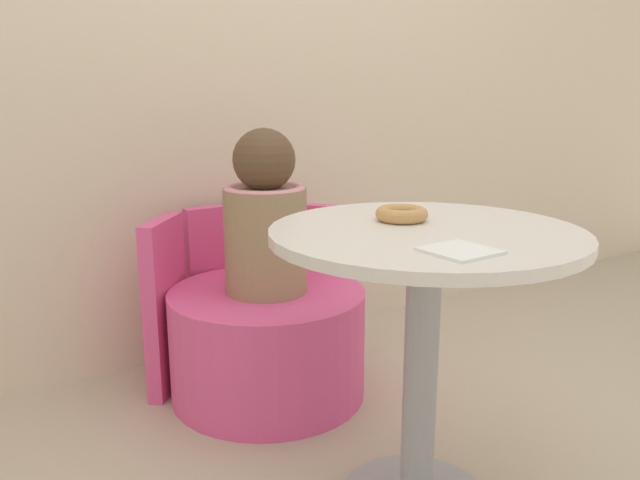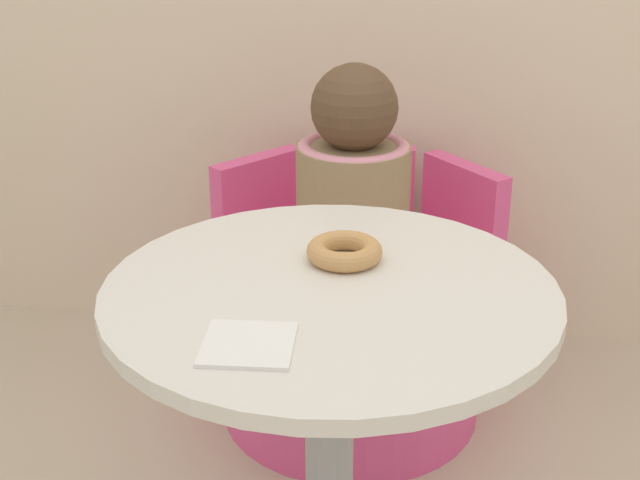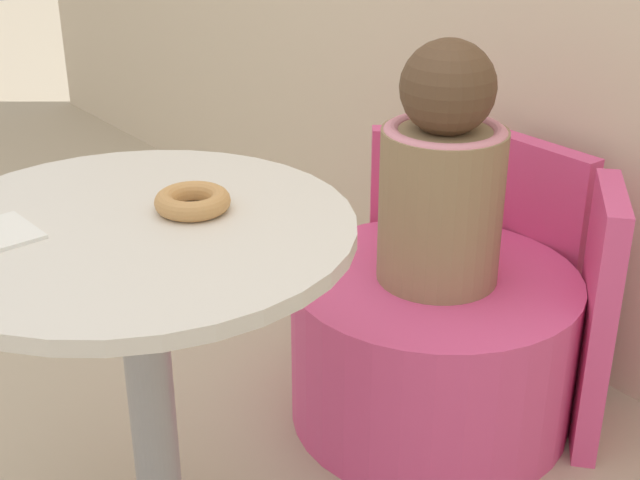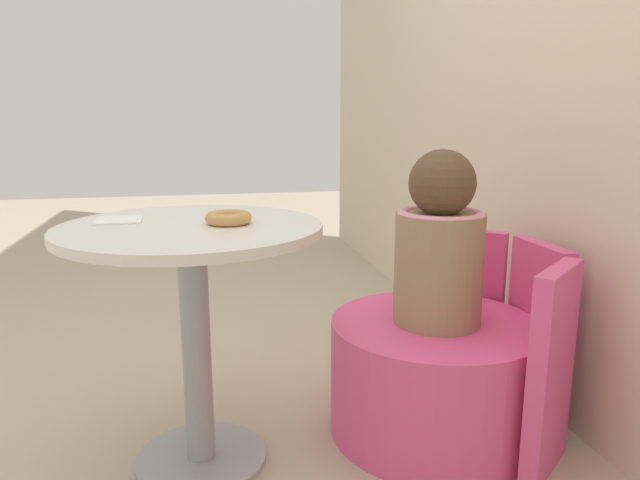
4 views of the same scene
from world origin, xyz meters
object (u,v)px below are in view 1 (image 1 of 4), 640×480
Objects in this scene: tub_chair at (268,342)px; child_figure at (265,219)px; donut at (402,214)px; round_table at (423,304)px.

tub_chair is 0.41m from child_figure.
donut is (0.04, -0.61, 0.11)m from child_figure.
child_figure reaches higher than donut.
child_figure is (-0.02, 0.71, 0.08)m from round_table.
round_table is 1.34× the size of child_figure.
donut reaches higher than tub_chair.
child_figure is 4.26× the size of donut.
tub_chair is at bearing -75.96° from child_figure.
round_table is at bearing -87.98° from tub_chair.
donut is at bearing -86.54° from tub_chair.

